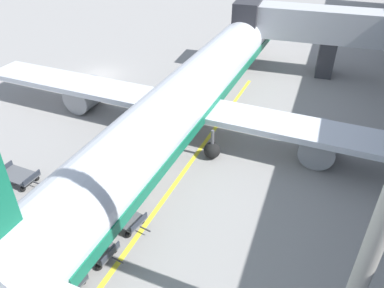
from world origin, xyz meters
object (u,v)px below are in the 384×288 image
(baggage_dolly_row_mid_a_col_c, at_px, (93,248))
(baggage_dolly_row_mid_b_col_a, at_px, (19,176))
(baggage_dolly_row_mid_b_col_c, at_px, (122,218))
(baggage_dolly_row_near_col_c, at_px, (59,280))
(baggage_dolly_row_mid_a_col_b, at_px, (39,220))
(baggage_dolly_row_mid_b_col_b, at_px, (66,195))
(airplane, at_px, (193,92))
(baggage_dolly_row_near_col_b, at_px, (1,252))

(baggage_dolly_row_mid_a_col_c, xyz_separation_m, baggage_dolly_row_mid_b_col_a, (-7.73, 3.40, 0.00))
(baggage_dolly_row_mid_b_col_a, height_order, baggage_dolly_row_mid_b_col_c, same)
(baggage_dolly_row_near_col_c, distance_m, baggage_dolly_row_mid_a_col_b, 4.50)
(baggage_dolly_row_mid_a_col_c, bearing_deg, baggage_dolly_row_mid_b_col_b, 141.72)
(baggage_dolly_row_near_col_c, xyz_separation_m, baggage_dolly_row_mid_a_col_c, (0.43, 2.20, 0.00))
(baggage_dolly_row_mid_a_col_b, bearing_deg, airplane, 72.07)
(baggage_dolly_row_near_col_c, height_order, baggage_dolly_row_mid_b_col_b, same)
(baggage_dolly_row_mid_a_col_b, bearing_deg, baggage_dolly_row_near_col_c, -39.33)
(airplane, height_order, baggage_dolly_row_near_col_c, airplane)
(baggage_dolly_row_mid_a_col_b, relative_size, baggage_dolly_row_mid_b_col_b, 0.99)
(airplane, xyz_separation_m, baggage_dolly_row_mid_a_col_b, (-4.27, -13.20, -2.58))
(baggage_dolly_row_mid_a_col_b, distance_m, baggage_dolly_row_mid_b_col_c, 4.64)
(baggage_dolly_row_near_col_b, bearing_deg, baggage_dolly_row_near_col_c, -5.36)
(baggage_dolly_row_near_col_c, bearing_deg, baggage_dolly_row_mid_a_col_c, 78.93)
(baggage_dolly_row_near_col_c, height_order, baggage_dolly_row_mid_a_col_b, same)
(baggage_dolly_row_near_col_c, bearing_deg, baggage_dolly_row_mid_a_col_b, 140.67)
(baggage_dolly_row_mid_a_col_b, xyz_separation_m, baggage_dolly_row_mid_b_col_a, (-3.81, 2.75, 0.00))
(baggage_dolly_row_mid_a_col_b, height_order, baggage_dolly_row_mid_b_col_a, same)
(baggage_dolly_row_near_col_b, height_order, baggage_dolly_row_mid_b_col_a, same)
(baggage_dolly_row_mid_b_col_c, bearing_deg, baggage_dolly_row_mid_a_col_c, -98.74)
(airplane, bearing_deg, baggage_dolly_row_near_col_b, -106.15)
(baggage_dolly_row_mid_a_col_b, bearing_deg, baggage_dolly_row_mid_b_col_b, 86.70)
(baggage_dolly_row_near_col_c, height_order, baggage_dolly_row_mid_b_col_a, same)
(airplane, relative_size, baggage_dolly_row_mid_a_col_b, 13.57)
(baggage_dolly_row_near_col_c, relative_size, baggage_dolly_row_mid_a_col_b, 1.00)
(baggage_dolly_row_mid_a_col_b, bearing_deg, baggage_dolly_row_mid_b_col_a, 144.24)
(baggage_dolly_row_mid_a_col_c, distance_m, baggage_dolly_row_mid_b_col_c, 2.45)
(baggage_dolly_row_near_col_b, xyz_separation_m, baggage_dolly_row_near_col_c, (3.76, -0.35, 0.00))
(airplane, xyz_separation_m, baggage_dolly_row_near_col_c, (-0.79, -16.05, -2.58))
(baggage_dolly_row_near_col_b, bearing_deg, baggage_dolly_row_mid_a_col_c, 23.81)
(airplane, xyz_separation_m, baggage_dolly_row_mid_b_col_c, (0.02, -11.42, -2.58))
(baggage_dolly_row_near_col_c, bearing_deg, baggage_dolly_row_mid_b_col_a, 142.49)
(airplane, relative_size, baggage_dolly_row_near_col_b, 13.52)
(baggage_dolly_row_near_col_b, bearing_deg, baggage_dolly_row_mid_b_col_b, 85.15)
(airplane, distance_m, baggage_dolly_row_near_col_c, 16.27)
(airplane, height_order, baggage_dolly_row_near_col_b, airplane)
(baggage_dolly_row_mid_a_col_b, xyz_separation_m, baggage_dolly_row_mid_a_col_c, (3.91, -0.65, 0.00))
(baggage_dolly_row_mid_a_col_b, bearing_deg, baggage_dolly_row_near_col_b, -96.29)
(baggage_dolly_row_near_col_b, xyz_separation_m, baggage_dolly_row_mid_a_col_c, (4.19, 1.85, 0.00))
(baggage_dolly_row_mid_a_col_c, distance_m, baggage_dolly_row_mid_b_col_a, 8.44)
(airplane, distance_m, baggage_dolly_row_mid_b_col_c, 11.71)
(baggage_dolly_row_near_col_c, xyz_separation_m, baggage_dolly_row_mid_b_col_c, (0.80, 4.63, 0.00))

